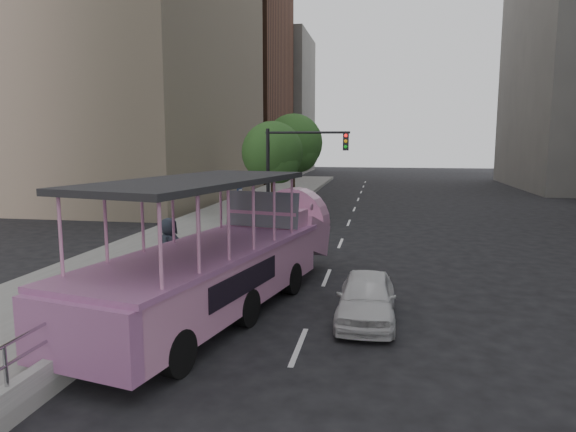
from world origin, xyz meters
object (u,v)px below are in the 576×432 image
Objects in this scene: duck_boat at (229,258)px; pedestrian_far at (170,248)px; street_tree_near at (274,155)px; parking_sign at (240,210)px; car at (366,297)px; street_tree_far at (295,145)px; traffic_signal at (291,163)px.

pedestrian_far is at bearing 148.41° from duck_boat.
parking_sign is at bearing -87.92° from street_tree_near.
car is 17.24m from street_tree_near.
car is at bearing -75.84° from street_tree_far.
street_tree_near is at bearing 92.08° from parking_sign.
parking_sign is (-5.43, 7.54, 1.13)m from car.
duck_boat is at bearing -121.66° from pedestrian_far.
street_tree_far is (-1.72, 21.40, 2.95)m from duck_boat.
traffic_signal reaches higher than pedestrian_far.
pedestrian_far is 5.63m from parking_sign.
street_tree_far is (0.63, 19.95, 3.05)m from pedestrian_far.
parking_sign is 0.54× the size of traffic_signal.
traffic_signal is at bearing -81.57° from street_tree_far.
duck_boat is 1.98× the size of street_tree_near.
street_tree_far is at bearing 98.43° from traffic_signal.
duck_boat is 1.76× the size of street_tree_far.
duck_boat reaches higher than parking_sign.
street_tree_far reaches higher than car.
pedestrian_far is at bearing -97.57° from parking_sign.
parking_sign is (-1.62, 7.01, 0.39)m from duck_boat.
pedestrian_far is (-6.17, 1.99, 0.64)m from car.
car is 9.36m from parking_sign.
street_tree_near is (0.43, 13.95, 2.56)m from pedestrian_far.
parking_sign is at bearing -104.61° from traffic_signal.
street_tree_far is at bearing -1.88° from pedestrian_far.
car is at bearing -7.99° from duck_boat.
traffic_signal is at bearing -65.02° from street_tree_near.
car is 0.63× the size of street_tree_near.
car is 6.51m from pedestrian_far.
parking_sign is 14.62m from street_tree_far.
street_tree_far reaches higher than parking_sign.
traffic_signal is 3.80m from street_tree_near.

